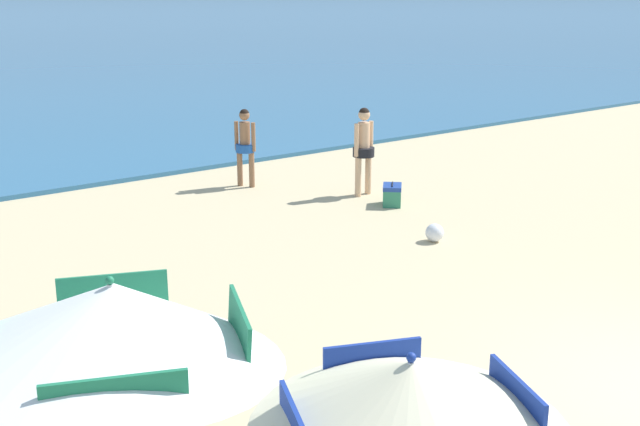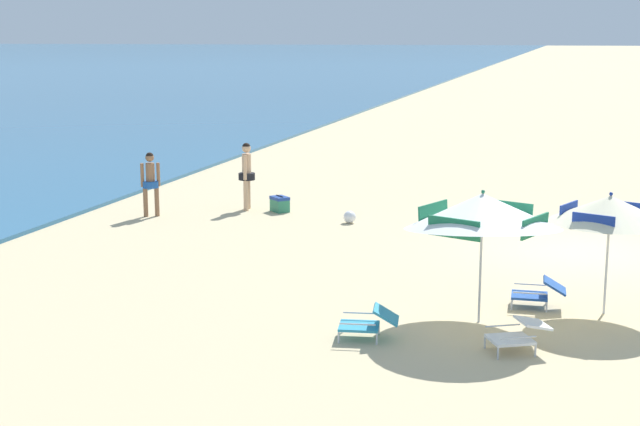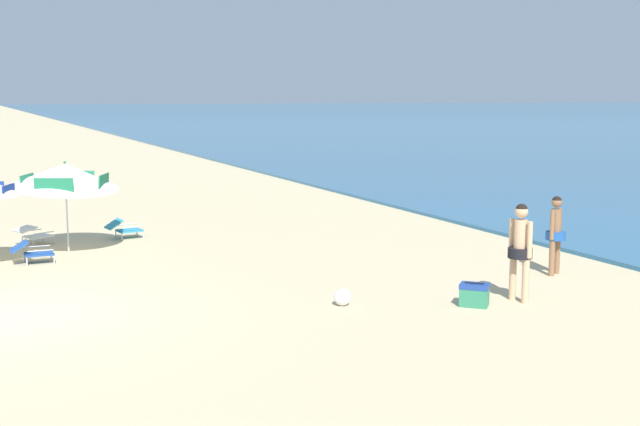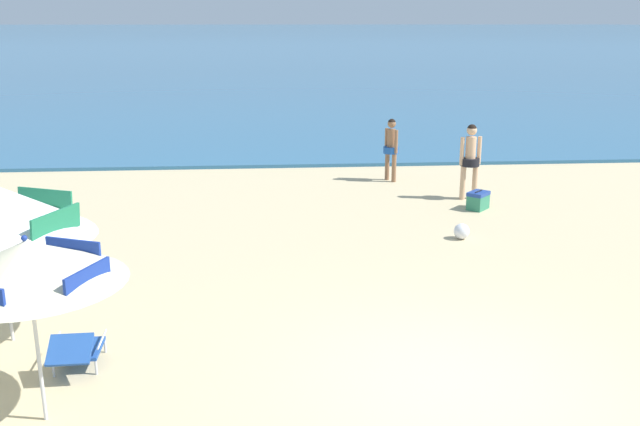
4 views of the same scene
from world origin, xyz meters
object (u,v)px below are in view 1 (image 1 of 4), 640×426
(person_standing_beside, at_px, (245,142))
(cooler_box, at_px, (392,195))
(beach_ball, at_px, (435,233))
(beach_umbrella_striped_second, at_px, (410,396))
(beach_umbrella_striped_main, at_px, (113,322))
(person_standing_near_shore, at_px, (364,145))

(person_standing_beside, relative_size, cooler_box, 2.72)
(cooler_box, distance_m, beach_ball, 2.31)
(beach_umbrella_striped_second, bearing_deg, person_standing_beside, 62.80)
(beach_umbrella_striped_main, distance_m, cooler_box, 10.14)
(person_standing_near_shore, distance_m, cooler_box, 1.23)
(beach_umbrella_striped_main, bearing_deg, beach_ball, 28.45)
(cooler_box, bearing_deg, beach_umbrella_striped_main, -143.53)
(cooler_box, bearing_deg, person_standing_beside, 116.26)
(person_standing_beside, bearing_deg, cooler_box, -63.74)
(beach_umbrella_striped_main, xyz_separation_m, beach_umbrella_striped_second, (1.01, -1.95, -0.05))
(beach_umbrella_striped_main, height_order, person_standing_near_shore, beach_umbrella_striped_main)
(person_standing_beside, distance_m, beach_ball, 5.15)
(cooler_box, bearing_deg, beach_ball, -114.41)
(person_standing_beside, distance_m, cooler_box, 3.38)
(beach_umbrella_striped_second, relative_size, beach_ball, 8.38)
(person_standing_near_shore, distance_m, person_standing_beside, 2.53)
(beach_umbrella_striped_main, xyz_separation_m, cooler_box, (8.05, 5.95, -1.61))
(beach_umbrella_striped_main, xyz_separation_m, person_standing_beside, (6.59, 8.91, -0.87))
(beach_umbrella_striped_main, height_order, person_standing_beside, beach_umbrella_striped_main)
(person_standing_beside, bearing_deg, beach_umbrella_striped_second, -117.20)
(beach_umbrella_striped_main, bearing_deg, beach_umbrella_striped_second, -62.60)
(beach_umbrella_striped_second, distance_m, cooler_box, 10.70)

